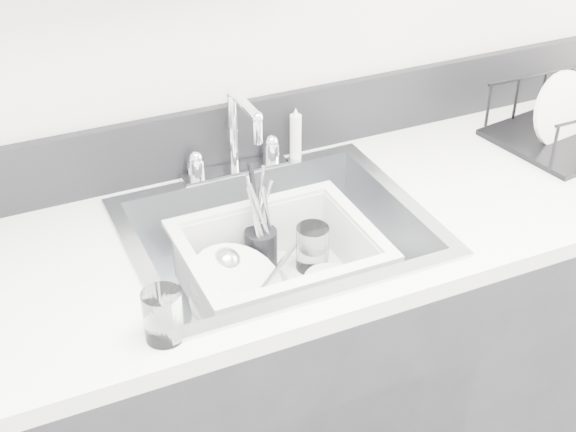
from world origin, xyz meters
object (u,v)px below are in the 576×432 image
counter_run (280,383)px  dish_rack (576,113)px  wash_tub (279,268)px  sink (279,262)px

counter_run → dish_rack: (0.86, 0.07, 0.53)m
counter_run → wash_tub: counter_run is taller
counter_run → dish_rack: size_ratio=8.22×
sink → wash_tub: 0.03m
sink → dish_rack: 0.87m
wash_tub → dish_rack: 0.89m
counter_run → sink: 0.37m
wash_tub → dish_rack: size_ratio=1.06×
sink → counter_run: bearing=0.0°
wash_tub → dish_rack: dish_rack is taller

